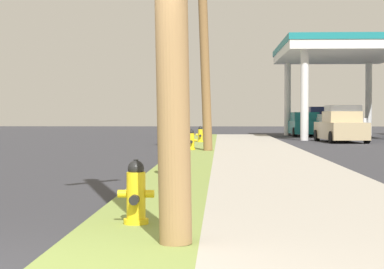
{
  "coord_description": "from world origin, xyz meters",
  "views": [
    {
      "loc": [
        1.6,
        -5.52,
        1.37
      ],
      "look_at": [
        0.84,
        13.17,
        0.85
      ],
      "focal_mm": 64.71,
      "sensor_mm": 36.0,
      "label": 1
    }
  ],
  "objects_px": {
    "fire_hydrant_fourth": "(200,135)",
    "utility_pole_midground": "(204,30)",
    "fire_hydrant_nearest": "(136,196)",
    "truck_white_at_forecourt": "(340,123)",
    "fire_hydrant_second": "(174,156)",
    "truck_navy_on_apron": "(319,122)",
    "car_teal_by_far_pump": "(304,125)",
    "street_sign_post": "(174,102)",
    "fire_hydrant_third": "(191,141)",
    "car_tan_by_near_pump": "(341,128)"
  },
  "relations": [
    {
      "from": "fire_hydrant_third",
      "to": "fire_hydrant_fourth",
      "type": "relative_size",
      "value": 1.0
    },
    {
      "from": "fire_hydrant_third",
      "to": "car_tan_by_near_pump",
      "type": "height_order",
      "value": "car_tan_by_near_pump"
    },
    {
      "from": "street_sign_post",
      "to": "car_tan_by_near_pump",
      "type": "bearing_deg",
      "value": 72.35
    },
    {
      "from": "fire_hydrant_nearest",
      "to": "utility_pole_midground",
      "type": "distance_m",
      "value": 17.02
    },
    {
      "from": "fire_hydrant_nearest",
      "to": "fire_hydrant_third",
      "type": "xyz_separation_m",
      "value": [
        -0.08,
        17.1,
        0.0
      ]
    },
    {
      "from": "car_teal_by_far_pump",
      "to": "truck_navy_on_apron",
      "type": "distance_m",
      "value": 4.35
    },
    {
      "from": "truck_white_at_forecourt",
      "to": "utility_pole_midground",
      "type": "bearing_deg",
      "value": -113.75
    },
    {
      "from": "fire_hydrant_second",
      "to": "car_tan_by_near_pump",
      "type": "bearing_deg",
      "value": 69.93
    },
    {
      "from": "fire_hydrant_nearest",
      "to": "utility_pole_midground",
      "type": "bearing_deg",
      "value": 88.67
    },
    {
      "from": "fire_hydrant_fourth",
      "to": "fire_hydrant_second",
      "type": "bearing_deg",
      "value": -90.45
    },
    {
      "from": "fire_hydrant_fourth",
      "to": "fire_hydrant_third",
      "type": "bearing_deg",
      "value": -90.92
    },
    {
      "from": "utility_pole_midground",
      "to": "car_teal_by_far_pump",
      "type": "bearing_deg",
      "value": 74.09
    },
    {
      "from": "utility_pole_midground",
      "to": "car_teal_by_far_pump",
      "type": "relative_size",
      "value": 1.83
    },
    {
      "from": "fire_hydrant_fourth",
      "to": "street_sign_post",
      "type": "relative_size",
      "value": 0.35
    },
    {
      "from": "fire_hydrant_nearest",
      "to": "utility_pole_midground",
      "type": "height_order",
      "value": "utility_pole_midground"
    },
    {
      "from": "street_sign_post",
      "to": "truck_navy_on_apron",
      "type": "distance_m",
      "value": 37.58
    },
    {
      "from": "fire_hydrant_nearest",
      "to": "fire_hydrant_second",
      "type": "distance_m",
      "value": 7.83
    },
    {
      "from": "utility_pole_midground",
      "to": "fire_hydrant_second",
      "type": "bearing_deg",
      "value": -93.11
    },
    {
      "from": "fire_hydrant_nearest",
      "to": "truck_white_at_forecourt",
      "type": "bearing_deg",
      "value": 76.54
    },
    {
      "from": "fire_hydrant_nearest",
      "to": "car_tan_by_near_pump",
      "type": "height_order",
      "value": "car_tan_by_near_pump"
    },
    {
      "from": "fire_hydrant_third",
      "to": "street_sign_post",
      "type": "distance_m",
      "value": 11.74
    },
    {
      "from": "fire_hydrant_second",
      "to": "truck_white_at_forecourt",
      "type": "height_order",
      "value": "truck_white_at_forecourt"
    },
    {
      "from": "fire_hydrant_third",
      "to": "truck_navy_on_apron",
      "type": "relative_size",
      "value": 0.14
    },
    {
      "from": "fire_hydrant_third",
      "to": "truck_white_at_forecourt",
      "type": "distance_m",
      "value": 19.17
    },
    {
      "from": "car_teal_by_far_pump",
      "to": "truck_navy_on_apron",
      "type": "relative_size",
      "value": 0.84
    },
    {
      "from": "fire_hydrant_nearest",
      "to": "street_sign_post",
      "type": "bearing_deg",
      "value": 89.21
    },
    {
      "from": "street_sign_post",
      "to": "fire_hydrant_fourth",
      "type": "bearing_deg",
      "value": 90.1
    },
    {
      "from": "fire_hydrant_fourth",
      "to": "car_teal_by_far_pump",
      "type": "distance_m",
      "value": 15.12
    },
    {
      "from": "fire_hydrant_nearest",
      "to": "fire_hydrant_second",
      "type": "relative_size",
      "value": 1.0
    },
    {
      "from": "utility_pole_midground",
      "to": "street_sign_post",
      "type": "relative_size",
      "value": 3.93
    },
    {
      "from": "fire_hydrant_second",
      "to": "car_tan_by_near_pump",
      "type": "distance_m",
      "value": 21.02
    },
    {
      "from": "truck_navy_on_apron",
      "to": "utility_pole_midground",
      "type": "bearing_deg",
      "value": -106.76
    },
    {
      "from": "fire_hydrant_second",
      "to": "truck_white_at_forecourt",
      "type": "bearing_deg",
      "value": 72.61
    },
    {
      "from": "fire_hydrant_fourth",
      "to": "car_tan_by_near_pump",
      "type": "distance_m",
      "value": 7.76
    },
    {
      "from": "street_sign_post",
      "to": "car_teal_by_far_pump",
      "type": "relative_size",
      "value": 0.46
    },
    {
      "from": "street_sign_post",
      "to": "car_tan_by_near_pump",
      "type": "relative_size",
      "value": 0.46
    },
    {
      "from": "fire_hydrant_fourth",
      "to": "utility_pole_midground",
      "type": "xyz_separation_m",
      "value": [
        0.34,
        -7.85,
        3.93
      ]
    },
    {
      "from": "utility_pole_midground",
      "to": "car_teal_by_far_pump",
      "type": "height_order",
      "value": "utility_pole_midground"
    },
    {
      "from": "car_teal_by_far_pump",
      "to": "truck_white_at_forecourt",
      "type": "height_order",
      "value": "truck_white_at_forecourt"
    },
    {
      "from": "fire_hydrant_third",
      "to": "utility_pole_midground",
      "type": "xyz_separation_m",
      "value": [
        0.46,
        -0.54,
        3.93
      ]
    },
    {
      "from": "fire_hydrant_second",
      "to": "fire_hydrant_third",
      "type": "relative_size",
      "value": 1.0
    },
    {
      "from": "truck_navy_on_apron",
      "to": "fire_hydrant_second",
      "type": "bearing_deg",
      "value": -103.41
    },
    {
      "from": "fire_hydrant_nearest",
      "to": "car_teal_by_far_pump",
      "type": "distance_m",
      "value": 38.63
    },
    {
      "from": "fire_hydrant_nearest",
      "to": "fire_hydrant_second",
      "type": "bearing_deg",
      "value": 90.65
    },
    {
      "from": "fire_hydrant_fourth",
      "to": "truck_navy_on_apron",
      "type": "height_order",
      "value": "truck_navy_on_apron"
    },
    {
      "from": "fire_hydrant_nearest",
      "to": "car_teal_by_far_pump",
      "type": "bearing_deg",
      "value": 80.28
    },
    {
      "from": "fire_hydrant_nearest",
      "to": "truck_navy_on_apron",
      "type": "height_order",
      "value": "truck_navy_on_apron"
    },
    {
      "from": "street_sign_post",
      "to": "car_tan_by_near_pump",
      "type": "distance_m",
      "value": 23.27
    },
    {
      "from": "fire_hydrant_second",
      "to": "fire_hydrant_fourth",
      "type": "distance_m",
      "value": 16.58
    },
    {
      "from": "truck_navy_on_apron",
      "to": "fire_hydrant_third",
      "type": "bearing_deg",
      "value": -108.07
    }
  ]
}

